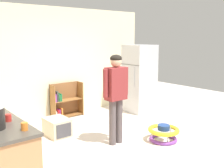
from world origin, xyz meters
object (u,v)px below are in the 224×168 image
at_px(bookshelf, 64,102).
at_px(baby_walker, 163,133).
at_px(standing_person, 116,91).
at_px(orange_cup, 24,126).
at_px(refrigerator, 139,79).
at_px(red_cup, 8,118).
at_px(pet_carrier, 57,127).

xyz_separation_m(bookshelf, baby_walker, (0.70, -2.60, -0.21)).
height_order(standing_person, orange_cup, standing_person).
relative_size(bookshelf, orange_cup, 8.95).
relative_size(refrigerator, orange_cup, 18.74).
distance_m(bookshelf, orange_cup, 3.52).
bearing_deg(baby_walker, red_cup, 174.36).
height_order(standing_person, baby_walker, standing_person).
bearing_deg(orange_cup, standing_person, 18.97).
bearing_deg(refrigerator, orange_cup, -152.91).
xyz_separation_m(refrigerator, baby_walker, (-1.14, -1.81, -0.73)).
xyz_separation_m(bookshelf, red_cup, (-2.10, -2.33, 0.58)).
xyz_separation_m(pet_carrier, orange_cup, (-1.31, -1.74, 0.77)).
bearing_deg(red_cup, refrigerator, 21.25).
xyz_separation_m(baby_walker, orange_cup, (-2.77, -0.19, 0.79)).
height_order(baby_walker, orange_cup, orange_cup).
xyz_separation_m(baby_walker, pet_carrier, (-1.45, 1.55, 0.02)).
distance_m(refrigerator, standing_person, 2.34).
relative_size(standing_person, pet_carrier, 3.03).
relative_size(refrigerator, pet_carrier, 3.22).
distance_m(refrigerator, pet_carrier, 2.70).
height_order(standing_person, red_cup, standing_person).
distance_m(refrigerator, bookshelf, 2.06).
bearing_deg(orange_cup, bookshelf, 53.47).
xyz_separation_m(standing_person, baby_walker, (0.79, -0.49, -0.85)).
height_order(refrigerator, bookshelf, refrigerator).
distance_m(baby_walker, orange_cup, 2.88).
bearing_deg(orange_cup, refrigerator, 27.09).
relative_size(baby_walker, orange_cup, 6.36).
distance_m(bookshelf, standing_person, 2.21).
xyz_separation_m(standing_person, red_cup, (-2.01, -0.21, -0.06)).
relative_size(bookshelf, pet_carrier, 1.54).
distance_m(refrigerator, red_cup, 4.22).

